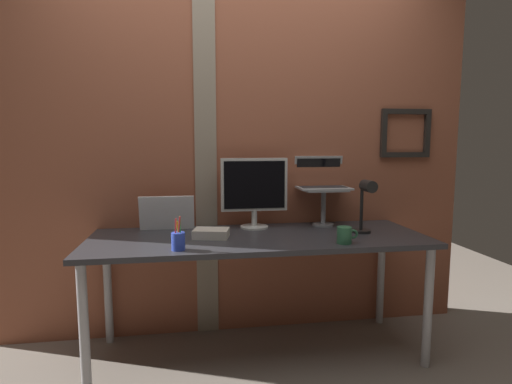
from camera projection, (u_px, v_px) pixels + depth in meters
name	position (u px, v px, depth m)	size (l,w,h in m)	color
ground_plane	(246.00, 354.00, 2.48)	(6.00, 6.00, 0.00)	gray
brick_wall_back	(238.00, 145.00, 2.73)	(3.17, 0.16, 2.53)	#9E563D
desk	(259.00, 247.00, 2.41)	(1.98, 0.71, 0.74)	#333338
monitor	(254.00, 188.00, 2.60)	(0.43, 0.18, 0.45)	silver
laptop_stand	(323.00, 201.00, 2.68)	(0.28, 0.22, 0.24)	gray
laptop	(321.00, 180.00, 2.73)	(0.34, 0.27, 0.21)	#ADB2B7
whiteboard_panel	(167.00, 213.00, 2.55)	(0.34, 0.02, 0.22)	white
desk_lamp	(365.00, 201.00, 2.42)	(0.12, 0.20, 0.33)	black
pen_cup	(178.00, 241.00, 2.08)	(0.07, 0.07, 0.18)	blue
coffee_mug	(345.00, 235.00, 2.22)	(0.12, 0.08, 0.09)	#33724C
paper_clutter_stack	(211.00, 233.00, 2.36)	(0.20, 0.14, 0.05)	silver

